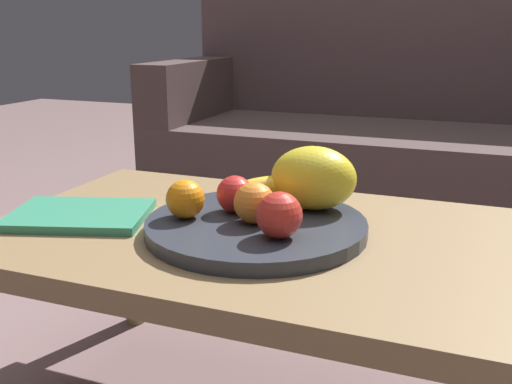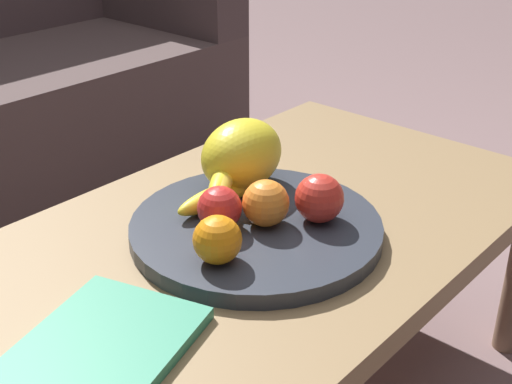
# 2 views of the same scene
# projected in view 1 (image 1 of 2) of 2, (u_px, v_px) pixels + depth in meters

# --- Properties ---
(coffee_table) EXTENTS (1.04, 0.60, 0.40)m
(coffee_table) POSITION_uv_depth(u_px,v_px,m) (276.00, 256.00, 1.04)
(coffee_table) COLOR olive
(coffee_table) RESTS_ON ground_plane
(couch) EXTENTS (1.70, 0.70, 0.90)m
(couch) POSITION_uv_depth(u_px,v_px,m) (394.00, 151.00, 2.14)
(couch) COLOR #4C3C3A
(couch) RESTS_ON ground_plane
(fruit_bowl) EXTENTS (0.39, 0.39, 0.03)m
(fruit_bowl) POSITION_uv_depth(u_px,v_px,m) (256.00, 226.00, 1.02)
(fruit_bowl) COLOR #2F343E
(fruit_bowl) RESTS_ON coffee_table
(melon_large_front) EXTENTS (0.17, 0.13, 0.12)m
(melon_large_front) POSITION_uv_depth(u_px,v_px,m) (313.00, 178.00, 1.06)
(melon_large_front) COLOR yellow
(melon_large_front) RESTS_ON fruit_bowl
(orange_front) EXTENTS (0.07, 0.07, 0.07)m
(orange_front) POSITION_uv_depth(u_px,v_px,m) (185.00, 199.00, 1.02)
(orange_front) COLOR orange
(orange_front) RESTS_ON fruit_bowl
(orange_left) EXTENTS (0.07, 0.07, 0.07)m
(orange_left) POSITION_uv_depth(u_px,v_px,m) (254.00, 203.00, 0.99)
(orange_left) COLOR orange
(orange_left) RESTS_ON fruit_bowl
(apple_front) EXTENTS (0.07, 0.07, 0.07)m
(apple_front) POSITION_uv_depth(u_px,v_px,m) (235.00, 194.00, 1.05)
(apple_front) COLOR red
(apple_front) RESTS_ON fruit_bowl
(apple_left) EXTENTS (0.08, 0.08, 0.08)m
(apple_left) POSITION_uv_depth(u_px,v_px,m) (279.00, 215.00, 0.92)
(apple_left) COLOR red
(apple_left) RESTS_ON fruit_bowl
(banana_bunch) EXTENTS (0.18, 0.13, 0.06)m
(banana_bunch) POSITION_uv_depth(u_px,v_px,m) (277.00, 191.00, 1.08)
(banana_bunch) COLOR yellow
(banana_bunch) RESTS_ON fruit_bowl
(magazine) EXTENTS (0.29, 0.25, 0.02)m
(magazine) POSITION_uv_depth(u_px,v_px,m) (80.00, 215.00, 1.10)
(magazine) COLOR #378E6A
(magazine) RESTS_ON coffee_table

